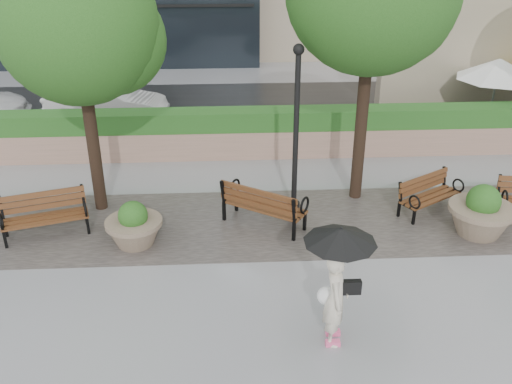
{
  "coord_description": "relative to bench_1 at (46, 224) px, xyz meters",
  "views": [
    {
      "loc": [
        -0.55,
        -8.18,
        6.35
      ],
      "look_at": [
        0.03,
        2.37,
        1.1
      ],
      "focal_mm": 40.0,
      "sensor_mm": 36.0,
      "label": 1
    }
  ],
  "objects": [
    {
      "name": "ground",
      "position": [
        4.47,
        -2.72,
        -0.28
      ],
      "size": [
        100.0,
        100.0,
        0.0
      ],
      "primitive_type": "plane",
      "color": "gray",
      "rests_on": "ground"
    },
    {
      "name": "cobble_strip",
      "position": [
        4.47,
        0.28,
        -0.28
      ],
      "size": [
        28.0,
        3.2,
        0.01
      ],
      "primitive_type": "cube",
      "color": "#383330",
      "rests_on": "ground"
    },
    {
      "name": "hedge_wall",
      "position": [
        4.47,
        4.28,
        0.38
      ],
      "size": [
        24.0,
        0.8,
        1.35
      ],
      "color": "tan",
      "rests_on": "ground"
    },
    {
      "name": "asphalt_street",
      "position": [
        4.47,
        8.28,
        -0.28
      ],
      "size": [
        40.0,
        7.0,
        0.0
      ],
      "primitive_type": "cube",
      "color": "black",
      "rests_on": "ground"
    },
    {
      "name": "bench_1",
      "position": [
        0.0,
        0.0,
        0.0
      ],
      "size": [
        1.87,
        1.18,
        0.94
      ],
      "rotation": [
        0.0,
        0.0,
        0.3
      ],
      "color": "#593619",
      "rests_on": "ground"
    },
    {
      "name": "bench_2",
      "position": [
        4.7,
        0.18,
        0.02
      ],
      "size": [
        1.95,
        1.65,
        1.0
      ],
      "rotation": [
        0.0,
        0.0,
        2.55
      ],
      "color": "#593619",
      "rests_on": "ground"
    },
    {
      "name": "bench_3",
      "position": [
        8.58,
        0.61,
        -0.03
      ],
      "size": [
        1.68,
        1.37,
        0.85
      ],
      "rotation": [
        0.0,
        0.0,
        0.55
      ],
      "color": "#593619",
      "rests_on": "ground"
    },
    {
      "name": "planter_left",
      "position": [
        1.95,
        -0.47,
        0.11
      ],
      "size": [
        1.19,
        1.19,
        0.99
      ],
      "color": "#7F6B56",
      "rests_on": "ground"
    },
    {
      "name": "planter_right",
      "position": [
        9.33,
        -0.45,
        0.18
      ],
      "size": [
        1.39,
        1.39,
        1.17
      ],
      "color": "#7F6B56",
      "rests_on": "ground"
    },
    {
      "name": "lamppost",
      "position": [
        5.43,
        0.67,
        1.44
      ],
      "size": [
        0.28,
        0.28,
        3.92
      ],
      "color": "black",
      "rests_on": "ground"
    },
    {
      "name": "tree_0",
      "position": [
        1.07,
        1.31,
        3.86
      ],
      "size": [
        3.46,
        3.36,
        5.94
      ],
      "color": "black",
      "rests_on": "ground"
    },
    {
      "name": "patio_umb_white",
      "position": [
        12.22,
        5.81,
        1.71
      ],
      "size": [
        2.5,
        2.5,
        2.3
      ],
      "color": "black",
      "rests_on": "ground"
    },
    {
      "name": "car_right",
      "position": [
        -0.01,
        7.44,
        0.36
      ],
      "size": [
        4.06,
        1.87,
        1.29
      ],
      "primitive_type": "imported",
      "rotation": [
        0.0,
        0.0,
        1.44
      ],
      "color": "silver",
      "rests_on": "ground"
    },
    {
      "name": "pedestrian",
      "position": [
        5.59,
        -3.63,
        0.99
      ],
      "size": [
        1.13,
        1.13,
        2.08
      ],
      "rotation": [
        0.0,
        0.0,
        1.39
      ],
      "color": "beige",
      "rests_on": "ground"
    }
  ]
}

